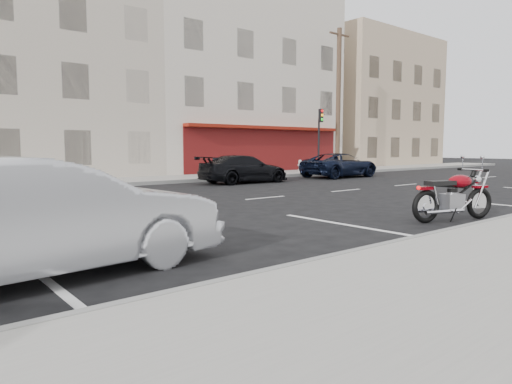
% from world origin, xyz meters
% --- Properties ---
extents(ground, '(120.00, 120.00, 0.00)m').
position_xyz_m(ground, '(0.00, 0.00, 0.00)').
color(ground, black).
rests_on(ground, ground).
extents(sidewalk_near, '(80.00, 3.40, 0.15)m').
position_xyz_m(sidewalk_near, '(-5.00, -8.70, 0.07)').
color(sidewalk_near, gray).
rests_on(sidewalk_near, ground).
extents(curb_near, '(80.00, 0.12, 0.16)m').
position_xyz_m(curb_near, '(-5.00, -7.00, 0.08)').
color(curb_near, gray).
rests_on(curb_near, ground).
extents(bldg_cream, '(12.00, 12.00, 11.50)m').
position_xyz_m(bldg_cream, '(-2.00, 16.30, 5.75)').
color(bldg_cream, '#B9AC9B').
rests_on(bldg_cream, ground).
extents(bldg_corner, '(14.00, 12.00, 12.50)m').
position_xyz_m(bldg_corner, '(11.00, 16.30, 6.25)').
color(bldg_corner, beige).
rests_on(bldg_corner, ground).
extents(bldg_far_east, '(12.00, 12.00, 11.00)m').
position_xyz_m(bldg_far_east, '(26.00, 16.30, 5.50)').
color(bldg_far_east, tan).
rests_on(bldg_far_east, ground).
extents(utility_pole, '(1.80, 0.30, 9.00)m').
position_xyz_m(utility_pole, '(15.50, 8.60, 4.74)').
color(utility_pole, '#422D1E').
rests_on(utility_pole, sidewalk_far).
extents(traffic_light, '(0.26, 0.30, 3.80)m').
position_xyz_m(traffic_light, '(13.50, 8.33, 2.56)').
color(traffic_light, black).
rests_on(traffic_light, sidewalk_far).
extents(fire_hydrant, '(0.20, 0.20, 0.72)m').
position_xyz_m(fire_hydrant, '(12.00, 8.50, 0.53)').
color(fire_hydrant, beige).
rests_on(fire_hydrant, sidewalk_far).
extents(motorcycle, '(2.22, 0.96, 1.14)m').
position_xyz_m(motorcycle, '(3.03, -6.35, 0.52)').
color(motorcycle, black).
rests_on(motorcycle, ground).
extents(sedan_silver, '(4.69, 1.95, 1.51)m').
position_xyz_m(sedan_silver, '(-5.98, -5.07, 0.75)').
color(sedan_silver, '#B2B4BB').
rests_on(sedan_silver, ground).
extents(suv_far, '(4.73, 2.28, 1.30)m').
position_xyz_m(suv_far, '(11.65, 5.09, 0.65)').
color(suv_far, black).
rests_on(suv_far, ground).
extents(car_far, '(4.39, 1.86, 1.26)m').
position_xyz_m(car_far, '(5.23, 5.28, 0.63)').
color(car_far, black).
rests_on(car_far, ground).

